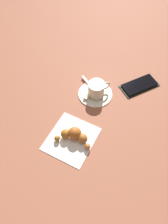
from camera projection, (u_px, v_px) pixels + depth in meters
ground_plane at (88, 112)px, 0.86m from camera, size 1.80×1.80×0.00m
saucer at (95, 94)px, 0.90m from camera, size 0.13×0.13×0.01m
espresso_cup at (97, 89)px, 0.88m from camera, size 0.08×0.07×0.06m
teaspoon at (95, 91)px, 0.90m from camera, size 0.08×0.13×0.01m
sugar_packet at (88, 92)px, 0.90m from camera, size 0.07×0.04×0.01m
napkin at (71, 139)px, 0.79m from camera, size 0.18×0.16×0.00m
croissant at (74, 135)px, 0.78m from camera, size 0.08×0.13×0.05m
cell_phone at (139, 85)px, 0.93m from camera, size 0.17×0.14×0.01m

